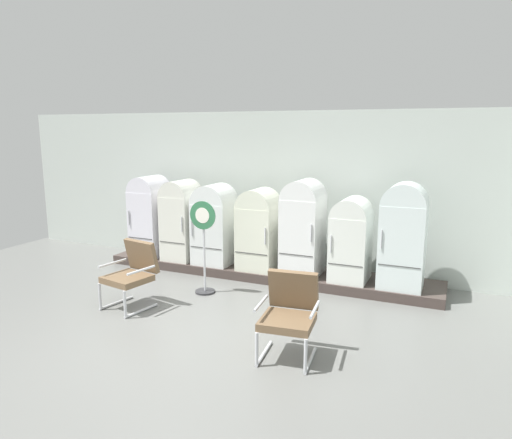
{
  "coord_description": "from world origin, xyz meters",
  "views": [
    {
      "loc": [
        3.09,
        -4.42,
        2.59
      ],
      "look_at": [
        -0.06,
        2.75,
        1.07
      ],
      "focal_mm": 32.83,
      "sensor_mm": 36.0,
      "label": 1
    }
  ],
  "objects_px": {
    "refrigerator_3": "(259,227)",
    "refrigerator_6": "(403,233)",
    "refrigerator_5": "(351,237)",
    "armchair_left": "(132,271)",
    "armchair_right": "(289,311)",
    "refrigerator_1": "(181,217)",
    "sign_stand": "(204,249)",
    "refrigerator_0": "(150,213)",
    "refrigerator_4": "(303,224)",
    "refrigerator_2": "(215,222)"
  },
  "relations": [
    {
      "from": "refrigerator_3",
      "to": "sign_stand",
      "type": "xyz_separation_m",
      "value": [
        -0.47,
        -1.09,
        -0.19
      ]
    },
    {
      "from": "refrigerator_2",
      "to": "refrigerator_5",
      "type": "xyz_separation_m",
      "value": [
        2.49,
        0.02,
        -0.05
      ]
    },
    {
      "from": "refrigerator_2",
      "to": "refrigerator_3",
      "type": "xyz_separation_m",
      "value": [
        0.88,
        -0.01,
        -0.02
      ]
    },
    {
      "from": "refrigerator_5",
      "to": "sign_stand",
      "type": "xyz_separation_m",
      "value": [
        -2.09,
        -1.12,
        -0.15
      ]
    },
    {
      "from": "refrigerator_5",
      "to": "armchair_left",
      "type": "relative_size",
      "value": 1.4
    },
    {
      "from": "refrigerator_4",
      "to": "armchair_right",
      "type": "distance_m",
      "value": 2.7
    },
    {
      "from": "refrigerator_1",
      "to": "refrigerator_5",
      "type": "height_order",
      "value": "refrigerator_1"
    },
    {
      "from": "refrigerator_1",
      "to": "refrigerator_6",
      "type": "bearing_deg",
      "value": -0.62
    },
    {
      "from": "refrigerator_6",
      "to": "sign_stand",
      "type": "distance_m",
      "value": 3.1
    },
    {
      "from": "refrigerator_3",
      "to": "armchair_right",
      "type": "height_order",
      "value": "refrigerator_3"
    },
    {
      "from": "refrigerator_4",
      "to": "armchair_left",
      "type": "relative_size",
      "value": 1.66
    },
    {
      "from": "refrigerator_1",
      "to": "refrigerator_4",
      "type": "distance_m",
      "value": 2.39
    },
    {
      "from": "refrigerator_5",
      "to": "sign_stand",
      "type": "distance_m",
      "value": 2.38
    },
    {
      "from": "refrigerator_6",
      "to": "armchair_right",
      "type": "xyz_separation_m",
      "value": [
        -0.94,
        -2.51,
        -0.49
      ]
    },
    {
      "from": "refrigerator_0",
      "to": "refrigerator_5",
      "type": "relative_size",
      "value": 1.14
    },
    {
      "from": "refrigerator_1",
      "to": "armchair_right",
      "type": "relative_size",
      "value": 1.54
    },
    {
      "from": "refrigerator_0",
      "to": "refrigerator_3",
      "type": "bearing_deg",
      "value": -0.38
    },
    {
      "from": "armchair_left",
      "to": "refrigerator_0",
      "type": "bearing_deg",
      "value": 119.57
    },
    {
      "from": "refrigerator_3",
      "to": "armchair_right",
      "type": "xyz_separation_m",
      "value": [
        1.48,
        -2.54,
        -0.38
      ]
    },
    {
      "from": "refrigerator_2",
      "to": "refrigerator_6",
      "type": "distance_m",
      "value": 3.3
    },
    {
      "from": "refrigerator_0",
      "to": "refrigerator_4",
      "type": "height_order",
      "value": "refrigerator_4"
    },
    {
      "from": "armchair_left",
      "to": "sign_stand",
      "type": "height_order",
      "value": "sign_stand"
    },
    {
      "from": "refrigerator_1",
      "to": "sign_stand",
      "type": "distance_m",
      "value": 1.6
    },
    {
      "from": "refrigerator_0",
      "to": "armchair_left",
      "type": "distance_m",
      "value": 2.38
    },
    {
      "from": "refrigerator_4",
      "to": "refrigerator_5",
      "type": "xyz_separation_m",
      "value": [
        0.82,
        0.0,
        -0.14
      ]
    },
    {
      "from": "refrigerator_0",
      "to": "armchair_right",
      "type": "relative_size",
      "value": 1.59
    },
    {
      "from": "refrigerator_3",
      "to": "refrigerator_5",
      "type": "height_order",
      "value": "refrigerator_3"
    },
    {
      "from": "refrigerator_3",
      "to": "sign_stand",
      "type": "distance_m",
      "value": 1.21
    },
    {
      "from": "armchair_left",
      "to": "refrigerator_3",
      "type": "bearing_deg",
      "value": 60.34
    },
    {
      "from": "refrigerator_6",
      "to": "armchair_right",
      "type": "relative_size",
      "value": 1.69
    },
    {
      "from": "refrigerator_5",
      "to": "armchair_right",
      "type": "bearing_deg",
      "value": -92.98
    },
    {
      "from": "refrigerator_0",
      "to": "refrigerator_6",
      "type": "distance_m",
      "value": 4.73
    },
    {
      "from": "refrigerator_6",
      "to": "sign_stand",
      "type": "relative_size",
      "value": 1.1
    },
    {
      "from": "refrigerator_4",
      "to": "refrigerator_2",
      "type": "bearing_deg",
      "value": -179.22
    },
    {
      "from": "armchair_left",
      "to": "armchair_right",
      "type": "xyz_separation_m",
      "value": [
        2.63,
        -0.52,
        0.0
      ]
    },
    {
      "from": "sign_stand",
      "to": "refrigerator_2",
      "type": "bearing_deg",
      "value": 110.23
    },
    {
      "from": "sign_stand",
      "to": "refrigerator_6",
      "type": "bearing_deg",
      "value": 20.27
    },
    {
      "from": "refrigerator_3",
      "to": "sign_stand",
      "type": "height_order",
      "value": "refrigerator_3"
    },
    {
      "from": "refrigerator_6",
      "to": "armchair_left",
      "type": "relative_size",
      "value": 1.69
    },
    {
      "from": "refrigerator_0",
      "to": "refrigerator_1",
      "type": "relative_size",
      "value": 1.03
    },
    {
      "from": "refrigerator_3",
      "to": "sign_stand",
      "type": "relative_size",
      "value": 0.95
    },
    {
      "from": "refrigerator_3",
      "to": "refrigerator_6",
      "type": "height_order",
      "value": "refrigerator_6"
    },
    {
      "from": "refrigerator_1",
      "to": "refrigerator_3",
      "type": "xyz_separation_m",
      "value": [
        1.59,
        -0.02,
        -0.05
      ]
    },
    {
      "from": "refrigerator_6",
      "to": "refrigerator_5",
      "type": "bearing_deg",
      "value": 176.07
    },
    {
      "from": "refrigerator_3",
      "to": "refrigerator_5",
      "type": "xyz_separation_m",
      "value": [
        1.62,
        0.03,
        -0.03
      ]
    },
    {
      "from": "refrigerator_3",
      "to": "armchair_left",
      "type": "height_order",
      "value": "refrigerator_3"
    },
    {
      "from": "refrigerator_4",
      "to": "refrigerator_5",
      "type": "bearing_deg",
      "value": 0.01
    },
    {
      "from": "refrigerator_5",
      "to": "refrigerator_2",
      "type": "bearing_deg",
      "value": -179.47
    },
    {
      "from": "refrigerator_1",
      "to": "refrigerator_5",
      "type": "distance_m",
      "value": 3.21
    },
    {
      "from": "armchair_left",
      "to": "armchair_right",
      "type": "bearing_deg",
      "value": -11.1
    }
  ]
}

